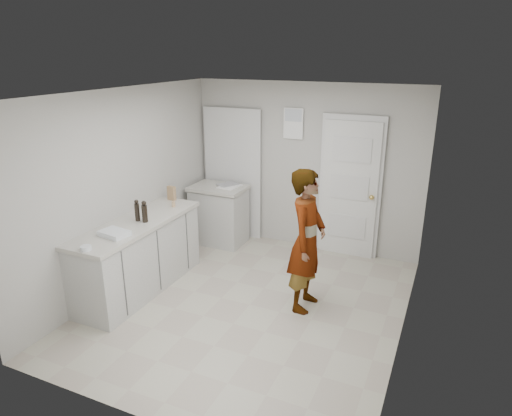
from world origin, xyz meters
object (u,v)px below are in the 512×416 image
at_px(person, 307,241).
at_px(baking_dish, 114,233).
at_px(oil_cruet_b, 137,211).
at_px(cake_mix_box, 172,193).
at_px(egg_bowl, 86,248).
at_px(spice_jar, 173,204).
at_px(oil_cruet_a, 145,212).

relative_size(person, baking_dish, 4.81).
bearing_deg(oil_cruet_b, cake_mix_box, 95.61).
height_order(person, egg_bowl, person).
xyz_separation_m(cake_mix_box, spice_jar, (0.19, -0.24, -0.06)).
distance_m(cake_mix_box, oil_cruet_b, 0.87).
distance_m(person, egg_bowl, 2.42).
relative_size(oil_cruet_a, oil_cruet_b, 0.99).
xyz_separation_m(spice_jar, egg_bowl, (-0.05, -1.56, -0.01)).
relative_size(person, egg_bowl, 14.47).
height_order(oil_cruet_a, baking_dish, oil_cruet_a).
bearing_deg(baking_dish, spice_jar, 87.67).
relative_size(person, oil_cruet_b, 6.19).
bearing_deg(person, baking_dish, 115.47).
distance_m(spice_jar, baking_dish, 1.12).
height_order(oil_cruet_b, egg_bowl, oil_cruet_b).
bearing_deg(person, oil_cruet_a, 102.84).
bearing_deg(egg_bowl, oil_cruet_b, 93.09).
relative_size(cake_mix_box, egg_bowl, 1.69).
height_order(baking_dish, egg_bowl, baking_dish).
distance_m(cake_mix_box, baking_dish, 1.37).
distance_m(oil_cruet_a, egg_bowl, 0.95).
relative_size(baking_dish, egg_bowl, 3.00).
xyz_separation_m(oil_cruet_a, egg_bowl, (-0.06, -0.94, -0.11)).
xyz_separation_m(cake_mix_box, egg_bowl, (0.14, -1.80, -0.08)).
bearing_deg(spice_jar, baking_dish, -92.33).
bearing_deg(cake_mix_box, person, -1.69).
height_order(oil_cruet_b, baking_dish, oil_cruet_b).
relative_size(cake_mix_box, spice_jar, 2.67).
bearing_deg(baking_dish, egg_bowl, -91.05).
height_order(person, cake_mix_box, person).
distance_m(baking_dish, egg_bowl, 0.44).
bearing_deg(person, spice_jar, 84.75).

